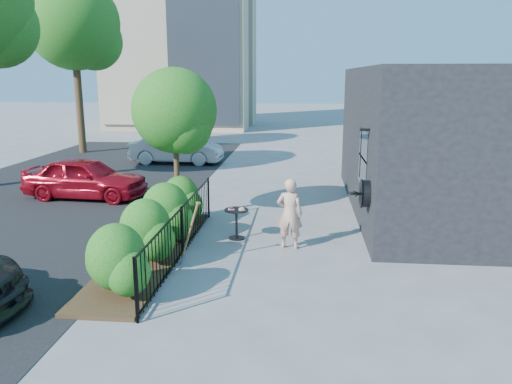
# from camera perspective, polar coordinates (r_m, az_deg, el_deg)

# --- Properties ---
(ground) EXTENTS (120.00, 120.00, 0.00)m
(ground) POSITION_cam_1_polar(r_m,az_deg,el_deg) (10.68, -0.43, -7.57)
(ground) COLOR gray
(ground) RESTS_ON ground
(shop_building) EXTENTS (6.22, 9.00, 4.00)m
(shop_building) POSITION_cam_1_polar(r_m,az_deg,el_deg) (15.21, 22.61, 5.44)
(shop_building) COLOR black
(shop_building) RESTS_ON ground
(fence) EXTENTS (0.05, 6.05, 1.10)m
(fence) POSITION_cam_1_polar(r_m,az_deg,el_deg) (10.74, -8.44, -4.42)
(fence) COLOR black
(fence) RESTS_ON ground
(planting_bed) EXTENTS (1.30, 6.00, 0.08)m
(planting_bed) POSITION_cam_1_polar(r_m,az_deg,el_deg) (11.09, -11.89, -6.83)
(planting_bed) COLOR #382616
(planting_bed) RESTS_ON ground
(shrubs) EXTENTS (1.10, 5.60, 1.24)m
(shrubs) POSITION_cam_1_polar(r_m,az_deg,el_deg) (10.95, -11.40, -3.44)
(shrubs) COLOR #135316
(shrubs) RESTS_ON ground
(patio_tree) EXTENTS (2.20, 2.20, 3.94)m
(patio_tree) POSITION_cam_1_polar(r_m,az_deg,el_deg) (13.14, -9.04, 8.57)
(patio_tree) COLOR #3F2B19
(patio_tree) RESTS_ON ground
(street) EXTENTS (9.00, 30.00, 0.01)m
(street) POSITION_cam_1_polar(r_m,az_deg,el_deg) (15.68, -25.56, -2.08)
(street) COLOR black
(street) RESTS_ON ground
(street_tree_far) EXTENTS (4.40, 4.40, 8.28)m
(street_tree_far) POSITION_cam_1_polar(r_m,az_deg,el_deg) (26.37, -20.05, 17.07)
(street_tree_far) COLOR #3F2B19
(street_tree_far) RESTS_ON ground
(cafe_table) EXTENTS (0.57, 0.57, 0.77)m
(cafe_table) POSITION_cam_1_polar(r_m,az_deg,el_deg) (11.77, -2.24, -3.04)
(cafe_table) COLOR black
(cafe_table) RESTS_ON ground
(woman) EXTENTS (0.61, 0.43, 1.60)m
(woman) POSITION_cam_1_polar(r_m,az_deg,el_deg) (11.08, 3.87, -2.48)
(woman) COLOR tan
(woman) RESTS_ON ground
(shovel) EXTENTS (0.46, 0.18, 1.36)m
(shovel) POSITION_cam_1_polar(r_m,az_deg,el_deg) (10.26, -7.71, -5.05)
(shovel) COLOR brown
(shovel) RESTS_ON ground
(car_red) EXTENTS (3.92, 1.82, 1.30)m
(car_red) POSITION_cam_1_polar(r_m,az_deg,el_deg) (16.52, -18.93, 1.54)
(car_red) COLOR #A20D1D
(car_red) RESTS_ON ground
(car_silver) EXTENTS (4.01, 1.44, 1.31)m
(car_silver) POSITION_cam_1_polar(r_m,az_deg,el_deg) (22.21, -9.08, 4.93)
(car_silver) COLOR #ABABB0
(car_silver) RESTS_ON ground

